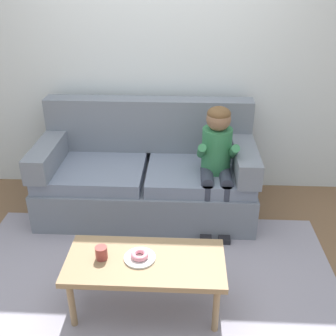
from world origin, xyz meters
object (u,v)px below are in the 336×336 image
object	(u,v)px
coffee_table	(145,265)
person_child	(217,157)
couch	(147,175)
mug	(101,253)
toy_controller	(91,256)
donut	(140,255)

from	to	relation	value
coffee_table	person_child	bearing A→B (deg)	64.11
couch	person_child	bearing A→B (deg)	-18.74
mug	coffee_table	bearing A→B (deg)	-0.74
couch	toy_controller	bearing A→B (deg)	-116.34
person_child	donut	world-z (taller)	person_child
couch	person_child	world-z (taller)	person_child
donut	toy_controller	world-z (taller)	donut
person_child	donut	size ratio (longest dim) A/B	9.18
couch	coffee_table	distance (m)	1.30
toy_controller	couch	bearing A→B (deg)	84.42
coffee_table	toy_controller	world-z (taller)	coffee_table
coffee_table	mug	size ratio (longest dim) A/B	11.70
person_child	mug	xyz separation A→B (m)	(-0.81, -1.07, -0.20)
coffee_table	donut	size ratio (longest dim) A/B	8.78
coffee_table	mug	distance (m)	0.30
couch	donut	bearing A→B (deg)	-86.65
mug	toy_controller	bearing A→B (deg)	113.84
coffee_table	mug	xyz separation A→B (m)	(-0.29, 0.00, 0.09)
couch	donut	world-z (taller)	couch
coffee_table	donut	bearing A→B (deg)	163.53
donut	toy_controller	size ratio (longest dim) A/B	0.53
toy_controller	person_child	bearing A→B (deg)	50.24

